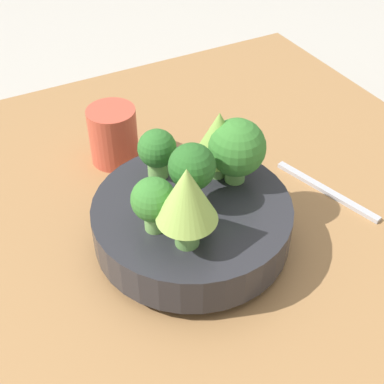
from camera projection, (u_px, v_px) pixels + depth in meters
ground_plane at (208, 270)px, 0.68m from camera, size 6.00×6.00×0.00m
table at (208, 258)px, 0.67m from camera, size 0.93×0.86×0.04m
bowl at (192, 221)px, 0.63m from camera, size 0.23×0.23×0.06m
broccoli_floret_back at (152, 200)px, 0.57m from camera, size 0.05×0.05×0.07m
broccoli_floret_front at (237, 149)px, 0.62m from camera, size 0.07×0.07×0.08m
romanesco_piece_near at (219, 136)px, 0.62m from camera, size 0.06×0.06×0.09m
broccoli_floret_right at (157, 151)px, 0.64m from camera, size 0.05×0.05×0.06m
romanesco_piece_far at (187, 198)px, 0.53m from camera, size 0.06×0.06×0.10m
broccoli_floret_center at (192, 169)px, 0.58m from camera, size 0.05×0.05×0.08m
cup at (113, 135)px, 0.76m from camera, size 0.07×0.07×0.08m
fork at (326, 191)px, 0.73m from camera, size 0.16×0.05×0.01m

